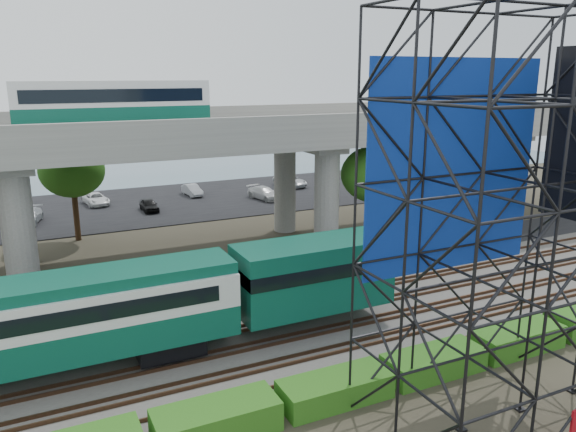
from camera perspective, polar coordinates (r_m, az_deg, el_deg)
ground at (r=26.87m, az=-1.89°, el=-14.26°), size 140.00×140.00×0.00m
ballast_bed at (r=28.46m, az=-3.55°, el=-12.33°), size 90.00×12.00×0.20m
service_road at (r=35.86m, az=-8.71°, el=-6.79°), size 90.00×5.00×0.08m
parking_lot at (r=57.87m, az=-15.58°, el=0.99°), size 90.00×18.00×0.08m
harbor_water at (r=79.25m, az=-18.47°, el=4.26°), size 140.00×40.00×0.03m
rail_tracks at (r=28.38m, az=-3.56°, el=-12.00°), size 90.00×9.52×0.16m
commuter_train at (r=25.67m, az=-21.92°, el=-9.63°), size 29.30×3.06×4.30m
overpass at (r=39.01m, az=-11.95°, el=7.19°), size 80.00×12.00×12.40m
scaffold_tower at (r=21.10m, az=21.62°, el=-1.48°), size 9.36×6.36×15.00m
hedge_strip at (r=23.67m, az=4.83°, el=-17.02°), size 34.60×1.80×1.20m
trees at (r=38.79m, az=-18.12°, el=2.79°), size 40.94×16.94×7.69m
suv at (r=35.58m, az=-14.86°, el=-5.91°), size 5.50×2.56×1.52m
parked_cars at (r=57.64m, az=-14.23°, el=1.70°), size 38.22×9.81×1.30m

